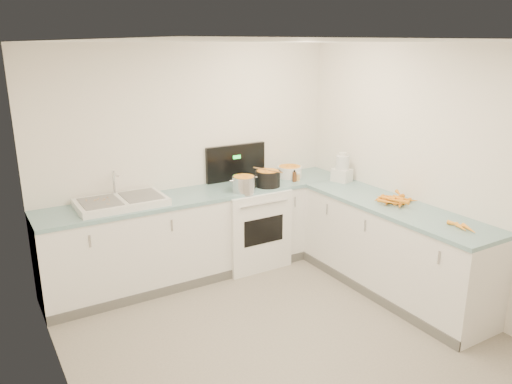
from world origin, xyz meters
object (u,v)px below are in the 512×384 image
sink (121,202)px  extract_bottle (294,177)px  steel_pot (244,185)px  spice_jar (298,177)px  mixing_bowl (290,172)px  food_processor (342,169)px  stove (249,224)px  black_pot (268,179)px

sink → extract_bottle: 2.00m
steel_pot → spice_jar: steel_pot is taller
mixing_bowl → food_processor: (0.42, -0.47, 0.08)m
stove → black_pot: (0.17, -0.14, 0.55)m
stove → extract_bottle: bearing=-13.9°
mixing_bowl → stove: bearing=-174.5°
extract_bottle → food_processor: size_ratio=0.34×
extract_bottle → mixing_bowl: bearing=71.3°
black_pot → mixing_bowl: size_ratio=0.95×
spice_jar → black_pot: bearing=-178.1°
sink → steel_pot: size_ratio=3.35×
spice_jar → stove: bearing=168.2°
steel_pot → spice_jar: bearing=4.0°
black_pot → extract_bottle: 0.37m
mixing_bowl → extract_bottle: size_ratio=2.51×
stove → mixing_bowl: stove is taller
spice_jar → food_processor: size_ratio=0.24×
food_processor → steel_pot: bearing=169.0°
stove → black_pot: 0.59m
steel_pot → spice_jar: 0.76m
extract_bottle → spice_jar: bearing=8.5°
food_processor → mixing_bowl: bearing=131.7°
sink → food_processor: size_ratio=2.51×
stove → extract_bottle: 0.77m
spice_jar → food_processor: 0.52m
steel_pot → food_processor: (1.19, -0.23, 0.07)m
black_pot → food_processor: food_processor is taller
stove → extract_bottle: stove is taller
food_processor → black_pot: bearing=162.5°
steel_pot → sink: bearing=171.4°
food_processor → stove: bearing=158.3°
extract_bottle → spice_jar: 0.06m
stove → black_pot: bearing=-39.3°
steel_pot → stove: bearing=47.9°
mixing_bowl → food_processor: 0.63m
stove → extract_bottle: size_ratio=11.66×
mixing_bowl → extract_bottle: 0.20m
food_processor → sink: bearing=170.3°
black_pot → mixing_bowl: bearing=24.5°
sink → black_pot: bearing=-5.5°
black_pot → mixing_bowl: black_pot is taller
mixing_bowl → spice_jar: bearing=-92.4°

